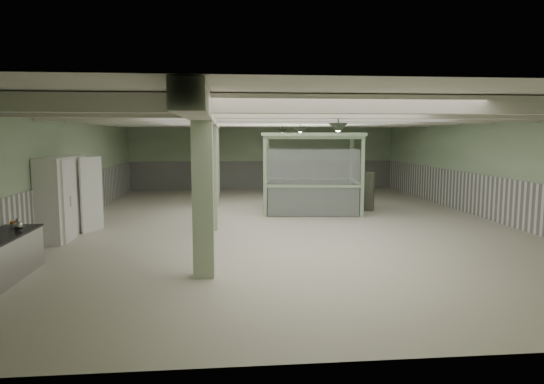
{
  "coord_description": "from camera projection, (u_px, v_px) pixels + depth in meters",
  "views": [
    {
      "loc": [
        -2.06,
        -15.79,
        2.9
      ],
      "look_at": [
        -0.74,
        -2.35,
        1.3
      ],
      "focal_mm": 32.0,
      "sensor_mm": 36.0,
      "label": 1
    }
  ],
  "objects": [
    {
      "name": "floor",
      "position": [
        287.0,
        222.0,
        16.15
      ],
      "size": [
        20.0,
        20.0,
        0.0
      ],
      "primitive_type": "plane",
      "color": "beige",
      "rests_on": "ground"
    },
    {
      "name": "ceiling",
      "position": [
        287.0,
        113.0,
        15.73
      ],
      "size": [
        14.0,
        20.0,
        0.02
      ],
      "primitive_type": "cube",
      "color": "white",
      "rests_on": "wall_back"
    },
    {
      "name": "wall_back",
      "position": [
        263.0,
        156.0,
        25.82
      ],
      "size": [
        14.0,
        0.02,
        3.6
      ],
      "primitive_type": "cube",
      "color": "#A8C39C",
      "rests_on": "floor"
    },
    {
      "name": "wall_front",
      "position": [
        390.0,
        223.0,
        6.06
      ],
      "size": [
        14.0,
        0.02,
        3.6
      ],
      "primitive_type": "cube",
      "color": "#A8C39C",
      "rests_on": "floor"
    },
    {
      "name": "wall_left",
      "position": [
        67.0,
        170.0,
        15.26
      ],
      "size": [
        0.02,
        20.0,
        3.6
      ],
      "primitive_type": "cube",
      "color": "#A8C39C",
      "rests_on": "floor"
    },
    {
      "name": "wall_right",
      "position": [
        489.0,
        167.0,
        16.62
      ],
      "size": [
        0.02,
        20.0,
        3.6
      ],
      "primitive_type": "cube",
      "color": "#A8C39C",
      "rests_on": "floor"
    },
    {
      "name": "wainscot_left",
      "position": [
        70.0,
        203.0,
        15.38
      ],
      "size": [
        0.05,
        19.9,
        1.5
      ],
      "primitive_type": "cube",
      "color": "white",
      "rests_on": "floor"
    },
    {
      "name": "wainscot_right",
      "position": [
        487.0,
        197.0,
        16.74
      ],
      "size": [
        0.05,
        19.9,
        1.5
      ],
      "primitive_type": "cube",
      "color": "white",
      "rests_on": "floor"
    },
    {
      "name": "wainscot_back",
      "position": [
        263.0,
        175.0,
        25.92
      ],
      "size": [
        13.9,
        0.05,
        1.5
      ],
      "primitive_type": "cube",
      "color": "white",
      "rests_on": "floor"
    },
    {
      "name": "girder",
      "position": [
        210.0,
        120.0,
        15.51
      ],
      "size": [
        0.45,
        19.9,
        0.4
      ],
      "primitive_type": "cube",
      "color": "beige",
      "rests_on": "ceiling"
    },
    {
      "name": "beam_a",
      "position": [
        344.0,
        104.0,
        8.34
      ],
      "size": [
        13.9,
        0.35,
        0.32
      ],
      "primitive_type": "cube",
      "color": "beige",
      "rests_on": "ceiling"
    },
    {
      "name": "beam_b",
      "position": [
        316.0,
        111.0,
        10.81
      ],
      "size": [
        13.9,
        0.35,
        0.32
      ],
      "primitive_type": "cube",
      "color": "beige",
      "rests_on": "ceiling"
    },
    {
      "name": "beam_c",
      "position": [
        299.0,
        116.0,
        13.28
      ],
      "size": [
        13.9,
        0.35,
        0.32
      ],
      "primitive_type": "cube",
      "color": "beige",
      "rests_on": "ceiling"
    },
    {
      "name": "beam_d",
      "position": [
        287.0,
        119.0,
        15.75
      ],
      "size": [
        13.9,
        0.35,
        0.32
      ],
      "primitive_type": "cube",
      "color": "beige",
      "rests_on": "ceiling"
    },
    {
      "name": "beam_e",
      "position": [
        279.0,
        121.0,
        18.22
      ],
      "size": [
        13.9,
        0.35,
        0.32
      ],
      "primitive_type": "cube",
      "color": "beige",
      "rests_on": "ceiling"
    },
    {
      "name": "beam_f",
      "position": [
        272.0,
        123.0,
        20.69
      ],
      "size": [
        13.9,
        0.35,
        0.32
      ],
      "primitive_type": "cube",
      "color": "beige",
      "rests_on": "ceiling"
    },
    {
      "name": "beam_g",
      "position": [
        267.0,
        124.0,
        23.16
      ],
      "size": [
        13.9,
        0.35,
        0.32
      ],
      "primitive_type": "cube",
      "color": "beige",
      "rests_on": "ceiling"
    },
    {
      "name": "column_a",
      "position": [
        203.0,
        190.0,
        9.77
      ],
      "size": [
        0.42,
        0.42,
        3.6
      ],
      "primitive_type": "cube",
      "color": "#B2C6A0",
      "rests_on": "floor"
    },
    {
      "name": "column_b",
      "position": [
        210.0,
        171.0,
        14.71
      ],
      "size": [
        0.42,
        0.42,
        3.6
      ],
      "primitive_type": "cube",
      "color": "#B2C6A0",
      "rests_on": "floor"
    },
    {
      "name": "column_c",
      "position": [
        214.0,
        162.0,
        19.65
      ],
      "size": [
        0.42,
        0.42,
        3.6
      ],
      "primitive_type": "cube",
      "color": "#B2C6A0",
      "rests_on": "floor"
    },
    {
      "name": "column_d",
      "position": [
        215.0,
        157.0,
        23.6
      ],
      "size": [
        0.42,
        0.42,
        3.6
      ],
      "primitive_type": "cube",
      "color": "#B2C6A0",
      "rests_on": "floor"
    },
    {
      "name": "pendant_front",
      "position": [
        338.0,
        128.0,
        10.9
      ],
      "size": [
        0.44,
        0.44,
        0.22
      ],
      "primitive_type": "cone",
      "rotation": [
        3.14,
        0.0,
        0.0
      ],
      "color": "#2B382A",
      "rests_on": "ceiling"
    },
    {
      "name": "pendant_mid",
      "position": [
        300.0,
        130.0,
        16.33
      ],
      "size": [
        0.44,
        0.44,
        0.22
      ],
      "primitive_type": "cone",
      "rotation": [
        3.14,
        0.0,
        0.0
      ],
      "color": "#2B382A",
      "rests_on": "ceiling"
    },
    {
      "name": "pendant_back",
      "position": [
        283.0,
        131.0,
        21.28
      ],
      "size": [
        0.44,
        0.44,
        0.22
      ],
      "primitive_type": "cone",
      "rotation": [
        3.14,
        0.0,
        0.0
      ],
      "color": "#2B382A",
      "rests_on": "ceiling"
    },
    {
      "name": "pitcher_far",
      "position": [
        18.0,
        225.0,
        10.12
      ],
      "size": [
        0.24,
        0.26,
        0.27
      ],
      "primitive_type": null,
      "rotation": [
        0.0,
        0.0,
        0.34
      ],
      "color": "#ABAAAF",
      "rests_on": "prep_counter"
    },
    {
      "name": "orange_bowl",
      "position": [
        15.0,
        226.0,
        10.45
      ],
      "size": [
        0.3,
        0.3,
        0.09
      ],
      "primitive_type": "cylinder",
      "rotation": [
        0.0,
        0.0,
        -0.28
      ],
      "color": "#B2B2B7",
      "rests_on": "prep_counter"
    },
    {
      "name": "walkin_cooler",
      "position": [
        63.0,
        195.0,
        13.73
      ],
      "size": [
        1.02,
        2.6,
        2.39
      ],
      "color": "white",
      "rests_on": "floor"
    },
    {
      "name": "guard_booth",
      "position": [
        311.0,
        160.0,
        18.37
      ],
      "size": [
        4.02,
        3.53,
        2.97
      ],
      "rotation": [
        0.0,
        0.0,
        -0.12
      ],
      "color": "#9CB994",
      "rests_on": "floor"
    },
    {
      "name": "filing_cabinet",
      "position": [
        368.0,
        191.0,
        18.71
      ],
      "size": [
        0.69,
        0.8,
        1.46
      ],
      "primitive_type": "cube",
      "rotation": [
        0.0,
        0.0,
        -0.37
      ],
      "color": "#535647",
      "rests_on": "floor"
    }
  ]
}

